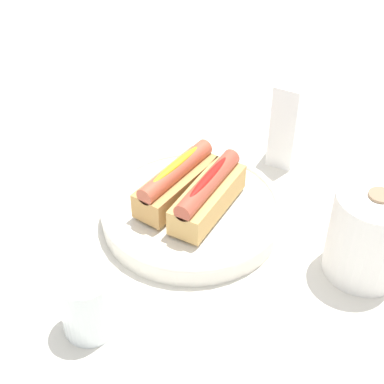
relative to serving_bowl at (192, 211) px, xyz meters
name	(u,v)px	position (x,y,z in m)	size (l,w,h in m)	color
ground_plane	(186,213)	(-0.01, -0.02, -0.02)	(2.40, 2.40, 0.00)	silver
serving_bowl	(192,211)	(0.00, 0.00, 0.00)	(0.27, 0.27, 0.04)	silver
hotdog_front	(176,181)	(-0.01, -0.03, 0.04)	(0.16, 0.09, 0.06)	tan
hotdog_back	(208,194)	(0.01, 0.03, 0.04)	(0.16, 0.07, 0.06)	tan
water_glass	(88,306)	(0.23, -0.05, 0.02)	(0.07, 0.07, 0.09)	white
paper_towel_roll	(370,234)	(0.01, 0.26, 0.05)	(0.11, 0.11, 0.13)	white
napkin_box	(293,115)	(-0.23, 0.10, 0.06)	(0.11, 0.04, 0.15)	white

